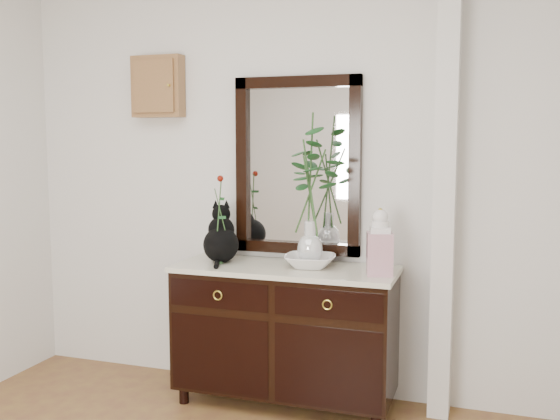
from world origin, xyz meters
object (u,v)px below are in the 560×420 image
(sideboard, at_px, (285,328))
(cat, at_px, (221,233))
(ginger_jar, at_px, (380,241))
(lotus_bowl, at_px, (310,261))

(sideboard, bearing_deg, cat, 177.35)
(cat, bearing_deg, ginger_jar, -25.43)
(sideboard, bearing_deg, ginger_jar, -5.31)
(sideboard, distance_m, lotus_bowl, 0.44)
(cat, xyz_separation_m, ginger_jar, (1.00, -0.07, 0.01))
(ginger_jar, bearing_deg, lotus_bowl, 170.12)
(cat, relative_size, ginger_jar, 0.94)
(ginger_jar, bearing_deg, cat, 175.83)
(lotus_bowl, height_order, ginger_jar, ginger_jar)
(lotus_bowl, xyz_separation_m, ginger_jar, (0.42, -0.07, 0.15))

